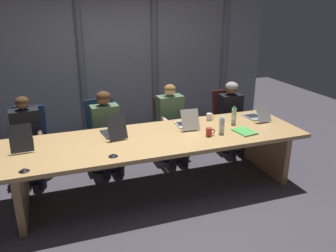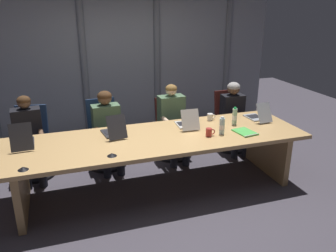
{
  "view_description": "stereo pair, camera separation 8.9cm",
  "coord_description": "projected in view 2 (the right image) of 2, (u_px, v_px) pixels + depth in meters",
  "views": [
    {
      "loc": [
        -1.22,
        -3.85,
        2.36
      ],
      "look_at": [
        0.17,
        0.08,
        0.85
      ],
      "focal_mm": 36.62,
      "sensor_mm": 36.0,
      "label": 1
    },
    {
      "loc": [
        -1.14,
        -3.88,
        2.36
      ],
      "look_at": [
        0.17,
        0.08,
        0.85
      ],
      "focal_mm": 36.62,
      "sensor_mm": 36.0,
      "label": 2
    }
  ],
  "objects": [
    {
      "name": "laptop_center",
      "position": [
        187.0,
        123.0,
        4.68
      ],
      "size": [
        0.27,
        0.43,
        0.28
      ],
      "rotation": [
        0.0,
        0.0,
        1.51
      ],
      "color": "beige",
      "rests_on": "conference_table"
    },
    {
      "name": "coffee_mug_near",
      "position": [
        209.0,
        132.0,
        4.35
      ],
      "size": [
        0.13,
        0.08,
        0.11
      ],
      "color": "#B2332D",
      "rests_on": "conference_table"
    },
    {
      "name": "conference_table",
      "position": [
        157.0,
        147.0,
        4.4
      ],
      "size": [
        3.83,
        1.14,
        0.75
      ],
      "color": "tan",
      "rests_on": "ground_plane"
    },
    {
      "name": "coffee_mug_far",
      "position": [
        210.0,
        117.0,
        4.95
      ],
      "size": [
        0.13,
        0.08,
        0.1
      ],
      "color": "white",
      "rests_on": "conference_table"
    },
    {
      "name": "office_chair_left_mid",
      "position": [
        105.0,
        141.0,
        5.21
      ],
      "size": [
        0.6,
        0.6,
        0.99
      ],
      "rotation": [
        0.0,
        0.0,
        -1.49
      ],
      "color": "navy",
      "rests_on": "ground_plane"
    },
    {
      "name": "laptop_right_mid",
      "position": [
        258.0,
        116.0,
        4.97
      ],
      "size": [
        0.24,
        0.45,
        0.28
      ],
      "rotation": [
        0.0,
        0.0,
        1.62
      ],
      "color": "#A8ADB7",
      "rests_on": "conference_table"
    },
    {
      "name": "person_right_mid",
      "position": [
        235.0,
        113.0,
        5.58
      ],
      "size": [
        0.38,
        0.56,
        1.15
      ],
      "rotation": [
        0.0,
        0.0,
        -1.61
      ],
      "color": "black",
      "rests_on": "ground_plane"
    },
    {
      "name": "person_left_end",
      "position": [
        28.0,
        134.0,
        4.65
      ],
      "size": [
        0.42,
        0.57,
        1.19
      ],
      "rotation": [
        0.0,
        0.0,
        -1.49
      ],
      "color": "black",
      "rests_on": "ground_plane"
    },
    {
      "name": "person_left_mid",
      "position": [
        108.0,
        125.0,
        4.97
      ],
      "size": [
        0.43,
        0.56,
        1.17
      ],
      "rotation": [
        0.0,
        0.0,
        -1.51
      ],
      "color": "#4C6B4C",
      "rests_on": "ground_plane"
    },
    {
      "name": "person_center",
      "position": [
        173.0,
        119.0,
        5.27
      ],
      "size": [
        0.42,
        0.56,
        1.19
      ],
      "rotation": [
        0.0,
        0.0,
        -1.53
      ],
      "color": "#4C6B4C",
      "rests_on": "ground_plane"
    },
    {
      "name": "spiral_notepad",
      "position": [
        245.0,
        132.0,
        4.48
      ],
      "size": [
        0.26,
        0.33,
        0.03
      ],
      "rotation": [
        0.0,
        0.0,
        0.15
      ],
      "color": "#4CB74C",
      "rests_on": "conference_table"
    },
    {
      "name": "conference_mic_middle",
      "position": [
        112.0,
        155.0,
        3.8
      ],
      "size": [
        0.11,
        0.11,
        0.03
      ],
      "primitive_type": "cone",
      "color": "black",
      "rests_on": "conference_table"
    },
    {
      "name": "laptop_left_mid",
      "position": [
        114.0,
        131.0,
        4.38
      ],
      "size": [
        0.29,
        0.46,
        0.3
      ],
      "rotation": [
        0.0,
        0.0,
        1.7
      ],
      "color": "#2D2D33",
      "rests_on": "conference_table"
    },
    {
      "name": "conference_mic_left_side",
      "position": [
        23.0,
        168.0,
        3.49
      ],
      "size": [
        0.11,
        0.11,
        0.03
      ],
      "primitive_type": "cone",
      "color": "black",
      "rests_on": "conference_table"
    },
    {
      "name": "office_chair_center",
      "position": [
        172.0,
        134.0,
        5.53
      ],
      "size": [
        0.6,
        0.6,
        0.93
      ],
      "rotation": [
        0.0,
        0.0,
        -1.5
      ],
      "color": "#511E19",
      "rests_on": "ground_plane"
    },
    {
      "name": "office_chair_left_end",
      "position": [
        33.0,
        150.0,
        4.9
      ],
      "size": [
        0.6,
        0.61,
        0.98
      ],
      "rotation": [
        0.0,
        0.0,
        -1.74
      ],
      "color": "navy",
      "rests_on": "ground_plane"
    },
    {
      "name": "water_bottle_secondary",
      "position": [
        235.0,
        117.0,
        4.75
      ],
      "size": [
        0.07,
        0.07,
        0.25
      ],
      "color": "#ADD1B2",
      "rests_on": "conference_table"
    },
    {
      "name": "water_bottle_primary",
      "position": [
        222.0,
        126.0,
        4.41
      ],
      "size": [
        0.07,
        0.07,
        0.24
      ],
      "color": "silver",
      "rests_on": "conference_table"
    },
    {
      "name": "curtain_backdrop",
      "position": [
        121.0,
        49.0,
        6.01
      ],
      "size": [
        5.68,
        0.17,
        3.18
      ],
      "color": "gray",
      "rests_on": "ground_plane"
    },
    {
      "name": "office_chair_right_mid",
      "position": [
        230.0,
        127.0,
        5.83
      ],
      "size": [
        0.6,
        0.6,
        0.95
      ],
      "rotation": [
        0.0,
        0.0,
        -1.57
      ],
      "color": "#511E19",
      "rests_on": "ground_plane"
    },
    {
      "name": "laptop_left_end",
      "position": [
        23.0,
        141.0,
        4.04
      ],
      "size": [
        0.27,
        0.45,
        0.33
      ],
      "rotation": [
        0.0,
        0.0,
        1.62
      ],
      "color": "#2D2D33",
      "rests_on": "conference_table"
    },
    {
      "name": "ground_plane",
      "position": [
        158.0,
        188.0,
        4.6
      ],
      "size": [
        11.36,
        11.36,
        0.0
      ],
      "primitive_type": "plane",
      "color": "#47424C"
    }
  ]
}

